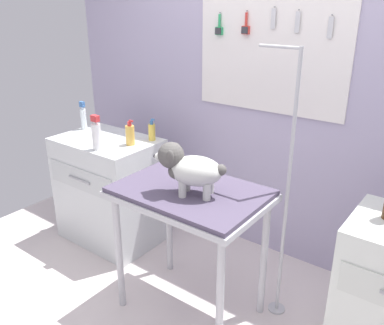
# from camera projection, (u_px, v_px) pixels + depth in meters

# --- Properties ---
(rear_wall_panel) EXTENTS (4.00, 0.11, 2.30)m
(rear_wall_panel) POSITION_uv_depth(u_px,v_px,m) (275.00, 110.00, 2.99)
(rear_wall_panel) COLOR #ABA1C0
(rear_wall_panel) RESTS_ON ground
(grooming_table) EXTENTS (0.89, 0.62, 0.87)m
(grooming_table) POSITION_uv_depth(u_px,v_px,m) (190.00, 204.00, 2.43)
(grooming_table) COLOR #B7B7BC
(grooming_table) RESTS_ON ground
(grooming_arm) EXTENTS (0.29, 0.11, 1.69)m
(grooming_arm) POSITION_uv_depth(u_px,v_px,m) (285.00, 203.00, 2.41)
(grooming_arm) COLOR #B7B7BC
(grooming_arm) RESTS_ON ground
(dog) EXTENTS (0.41, 0.29, 0.30)m
(dog) POSITION_uv_depth(u_px,v_px,m) (189.00, 168.00, 2.27)
(dog) COLOR silver
(dog) RESTS_ON grooming_table
(counter_left) EXTENTS (0.80, 0.58, 0.89)m
(counter_left) POSITION_uv_depth(u_px,v_px,m) (110.00, 190.00, 3.37)
(counter_left) COLOR silver
(counter_left) RESTS_ON ground
(conditioner_bottle) EXTENTS (0.06, 0.05, 0.17)m
(conditioner_bottle) POSITION_uv_depth(u_px,v_px,m) (152.00, 132.00, 3.16)
(conditioner_bottle) COLOR gold
(conditioner_bottle) RESTS_ON counter_left
(spray_bottle_tall) EXTENTS (0.05, 0.05, 0.24)m
(spray_bottle_tall) POSITION_uv_depth(u_px,v_px,m) (83.00, 117.00, 3.42)
(spray_bottle_tall) COLOR white
(spray_bottle_tall) RESTS_ON counter_left
(shampoo_bottle) EXTENTS (0.07, 0.07, 0.26)m
(shampoo_bottle) POSITION_uv_depth(u_px,v_px,m) (97.00, 135.00, 2.94)
(shampoo_bottle) COLOR white
(shampoo_bottle) RESTS_ON counter_left
(spray_bottle_short) EXTENTS (0.07, 0.07, 0.19)m
(spray_bottle_short) POSITION_uv_depth(u_px,v_px,m) (130.00, 135.00, 3.05)
(spray_bottle_short) COLOR gold
(spray_bottle_short) RESTS_ON counter_left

